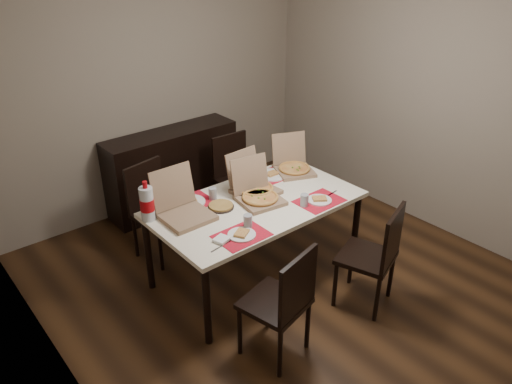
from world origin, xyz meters
TOP-DOWN VIEW (x-y plane):
  - ground at (0.00, 0.00)m, footprint 3.80×4.00m
  - room_walls at (0.00, 0.43)m, footprint 3.84×4.02m
  - sideboard at (0.00, 1.78)m, footprint 1.50×0.40m
  - dining_table at (-0.12, 0.17)m, footprint 1.80×1.00m
  - chair_near_left at (-0.62, -0.72)m, footprint 0.50×0.50m
  - chair_near_right at (0.35, -0.77)m, footprint 0.54×0.54m
  - chair_far_left at (-0.64, 1.06)m, footprint 0.50×0.50m
  - chair_far_right at (0.39, 1.13)m, footprint 0.44×0.44m
  - setting_near_left at (-0.54, -0.14)m, footprint 0.51×0.30m
  - setting_near_right at (0.26, -0.15)m, footprint 0.46×0.30m
  - setting_far_left at (-0.54, 0.51)m, footprint 0.49×0.30m
  - setting_far_right at (0.29, 0.46)m, footprint 0.48×0.30m
  - napkin_loose at (-0.12, 0.20)m, footprint 0.15×0.15m
  - pizza_box_center at (-0.09, 0.18)m, footprint 0.40×0.44m
  - pizza_box_right at (0.55, 0.42)m, footprint 0.46×0.48m
  - pizza_box_left at (-0.73, 0.37)m, footprint 0.38×0.42m
  - pizza_box_extra at (-0.02, 0.34)m, footprint 0.37×0.41m
  - faina_plate at (-0.41, 0.29)m, footprint 0.22×0.22m
  - dip_bowl at (-0.09, 0.39)m, footprint 0.17×0.17m
  - soda_bottle at (-0.98, 0.51)m, footprint 0.12×0.12m

SIDE VIEW (x-z plane):
  - ground at x=0.00m, z-range -0.02..0.00m
  - sideboard at x=0.00m, z-range 0.00..0.90m
  - chair_near_left at x=-0.62m, z-range 0.05..0.98m
  - chair_near_right at x=0.35m, z-range 0.05..0.98m
  - chair_far_left at x=-0.64m, z-range 0.05..0.98m
  - chair_far_right at x=0.39m, z-range 0.05..0.98m
  - dining_table at x=-0.12m, z-range 0.31..1.06m
  - napkin_loose at x=-0.12m, z-range 0.75..0.77m
  - faina_plate at x=-0.41m, z-range 0.75..0.78m
  - dip_bowl at x=-0.09m, z-range 0.75..0.78m
  - setting_far_left at x=-0.54m, z-range 0.72..0.83m
  - setting_far_right at x=0.29m, z-range 0.72..0.83m
  - setting_near_left at x=-0.54m, z-range 0.72..0.83m
  - setting_near_right at x=0.26m, z-range 0.72..0.83m
  - pizza_box_right at x=0.55m, z-range 0.63..0.98m
  - pizza_box_center at x=-0.09m, z-range 0.63..0.98m
  - pizza_box_extra at x=-0.02m, z-range 0.63..0.98m
  - pizza_box_left at x=-0.73m, z-range 0.62..1.00m
  - soda_bottle at x=-0.98m, z-range 0.72..1.07m
  - room_walls at x=0.00m, z-range 0.42..3.04m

